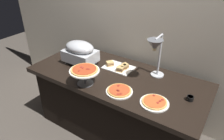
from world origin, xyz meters
TOP-DOWN VIEW (x-y plane):
  - ground_plane at (0.00, 0.00)m, footprint 8.00×8.00m
  - back_wall at (0.00, 0.50)m, footprint 4.40×0.04m
  - buffet_table at (0.00, 0.00)m, footprint 1.90×0.84m
  - chafing_dish at (-0.49, 0.00)m, footprint 0.38×0.25m
  - heat_lamp at (0.36, 0.11)m, footprint 0.15×0.31m
  - pizza_plate_front at (0.18, -0.24)m, footprint 0.25×0.25m
  - pizza_plate_center at (0.53, -0.22)m, footprint 0.25×0.25m
  - pizza_plate_raised_stand at (-0.18, -0.30)m, footprint 0.30×0.30m
  - sandwich_platter at (-0.06, 0.14)m, footprint 0.33×0.23m
  - sauce_cup_near at (0.77, 0.00)m, footprint 0.06×0.06m

SIDE VIEW (x-z plane):
  - ground_plane at x=0.00m, z-range 0.00..0.00m
  - buffet_table at x=0.00m, z-range 0.01..0.77m
  - pizza_plate_center at x=0.53m, z-range 0.76..0.79m
  - pizza_plate_front at x=0.18m, z-range 0.76..0.79m
  - sandwich_platter at x=-0.06m, z-range 0.75..0.81m
  - sauce_cup_near at x=0.77m, z-range 0.76..0.80m
  - pizza_plate_raised_stand at x=-0.18m, z-range 0.81..0.99m
  - chafing_dish at x=-0.49m, z-range 0.78..1.05m
  - heat_lamp at x=0.36m, z-range 0.89..1.35m
  - back_wall at x=0.00m, z-range 0.00..2.40m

